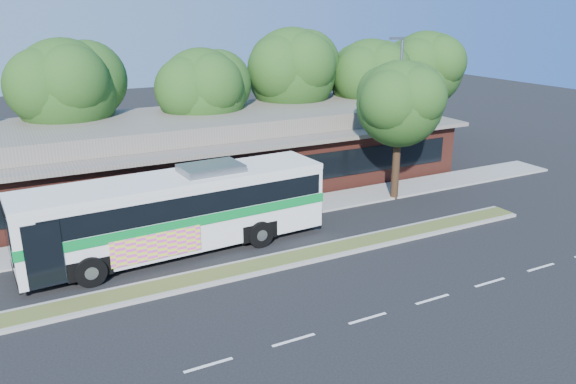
# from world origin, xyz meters

# --- Properties ---
(ground) EXTENTS (120.00, 120.00, 0.00)m
(ground) POSITION_xyz_m (0.00, 0.00, 0.00)
(ground) COLOR black
(ground) RESTS_ON ground
(median_strip) EXTENTS (26.00, 1.10, 0.15)m
(median_strip) POSITION_xyz_m (0.00, 0.60, 0.07)
(median_strip) COLOR #4D5B26
(median_strip) RESTS_ON ground
(sidewalk) EXTENTS (44.00, 2.60, 0.12)m
(sidewalk) POSITION_xyz_m (0.00, 6.40, 0.06)
(sidewalk) COLOR gray
(sidewalk) RESTS_ON ground
(plaza_building) EXTENTS (33.20, 11.20, 4.45)m
(plaza_building) POSITION_xyz_m (0.00, 12.99, 2.13)
(plaza_building) COLOR #57241B
(plaza_building) RESTS_ON ground
(lamp_post) EXTENTS (0.93, 0.18, 9.07)m
(lamp_post) POSITION_xyz_m (9.56, 6.00, 4.90)
(lamp_post) COLOR slate
(lamp_post) RESTS_ON ground
(tree_bg_b) EXTENTS (6.69, 6.00, 9.00)m
(tree_bg_b) POSITION_xyz_m (-6.57, 16.14, 6.14)
(tree_bg_b) COLOR black
(tree_bg_b) RESTS_ON ground
(tree_bg_c) EXTENTS (6.24, 5.60, 8.26)m
(tree_bg_c) POSITION_xyz_m (1.40, 15.13, 5.59)
(tree_bg_c) COLOR black
(tree_bg_c) RESTS_ON ground
(tree_bg_d) EXTENTS (6.91, 6.20, 9.37)m
(tree_bg_d) POSITION_xyz_m (8.45, 16.15, 6.42)
(tree_bg_d) COLOR black
(tree_bg_d) RESTS_ON ground
(tree_bg_e) EXTENTS (6.47, 5.80, 8.50)m
(tree_bg_e) POSITION_xyz_m (14.42, 15.14, 5.74)
(tree_bg_e) COLOR black
(tree_bg_e) RESTS_ON ground
(tree_bg_f) EXTENTS (6.69, 6.00, 8.92)m
(tree_bg_f) POSITION_xyz_m (20.43, 16.14, 6.06)
(tree_bg_f) COLOR black
(tree_bg_f) RESTS_ON ground
(transit_bus) EXTENTS (13.86, 3.76, 3.85)m
(transit_bus) POSITION_xyz_m (-4.15, 3.80, 2.14)
(transit_bus) COLOR silver
(transit_bus) RESTS_ON ground
(sidewalk_tree) EXTENTS (5.34, 4.79, 7.91)m
(sidewalk_tree) POSITION_xyz_m (9.46, 5.42, 5.62)
(sidewalk_tree) COLOR black
(sidewalk_tree) RESTS_ON ground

